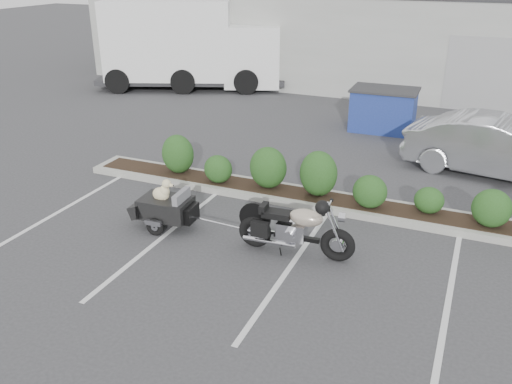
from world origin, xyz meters
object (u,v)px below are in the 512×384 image
at_px(motorcycle, 295,229).
at_px(sedan, 498,147).
at_px(delivery_truck, 190,46).
at_px(dumpster, 383,109).
at_px(pet_trailer, 165,207).

height_order(motorcycle, sedan, sedan).
height_order(motorcycle, delivery_truck, delivery_truck).
bearing_deg(dumpster, delivery_truck, 159.04).
bearing_deg(pet_trailer, delivery_truck, 113.54).
height_order(sedan, dumpster, sedan).
bearing_deg(delivery_truck, motorcycle, -74.81).
xyz_separation_m(motorcycle, pet_trailer, (-2.78, 0.02, -0.06)).
distance_m(pet_trailer, delivery_truck, 13.07).
distance_m(pet_trailer, dumpster, 8.93).
height_order(sedan, delivery_truck, delivery_truck).
bearing_deg(pet_trailer, sedan, 39.68).
relative_size(pet_trailer, delivery_truck, 0.22).
distance_m(sedan, dumpster, 4.37).
bearing_deg(motorcycle, delivery_truck, 123.36).
distance_m(pet_trailer, sedan, 8.36).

